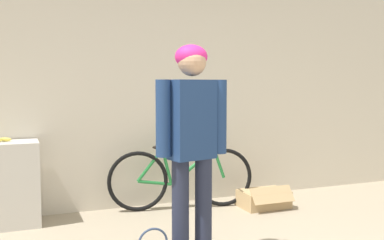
{
  "coord_description": "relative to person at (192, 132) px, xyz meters",
  "views": [
    {
      "loc": [
        -1.19,
        -1.97,
        1.36
      ],
      "look_at": [
        0.06,
        1.15,
        1.09
      ],
      "focal_mm": 42.0,
      "sensor_mm": 36.0,
      "label": 1
    }
  ],
  "objects": [
    {
      "name": "cardboard_box",
      "position": [
        1.3,
        1.12,
        -0.9
      ],
      "size": [
        0.52,
        0.42,
        0.26
      ],
      "color": "tan",
      "rests_on": "ground_plane"
    },
    {
      "name": "bicycle",
      "position": [
        0.44,
        1.4,
        -0.65
      ],
      "size": [
        1.59,
        0.46,
        0.72
      ],
      "rotation": [
        0.0,
        0.0,
        -0.16
      ],
      "color": "black",
      "rests_on": "ground_plane"
    },
    {
      "name": "person",
      "position": [
        0.0,
        0.0,
        0.0
      ],
      "size": [
        0.57,
        0.26,
        1.66
      ],
      "rotation": [
        0.0,
        0.0,
        0.25
      ],
      "color": "#23283D",
      "rests_on": "ground_plane"
    },
    {
      "name": "wall_back",
      "position": [
        -0.06,
        1.71,
        0.3
      ],
      "size": [
        8.0,
        0.07,
        2.6
      ],
      "color": "beige",
      "rests_on": "ground_plane"
    }
  ]
}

